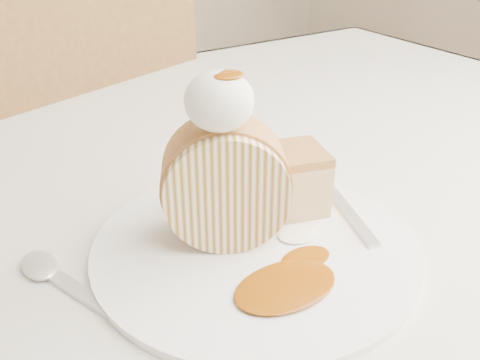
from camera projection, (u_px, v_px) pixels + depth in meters
table at (201, 214)px, 0.73m from camera, size 1.40×0.90×0.75m
chair_far at (80, 170)px, 1.11m from camera, size 0.57×0.57×0.95m
plate at (255, 246)px, 0.51m from camera, size 0.38×0.38×0.01m
roulade_slice at (226, 184)px, 0.49m from camera, size 0.13×0.11×0.11m
cake_chunk at (290, 184)px, 0.55m from camera, size 0.08×0.08×0.06m
whipped_cream at (219, 101)px, 0.44m from camera, size 0.06×0.06×0.05m
caramel_drizzle at (227, 67)px, 0.43m from camera, size 0.03×0.02×0.01m
caramel_pool at (286, 286)px, 0.45m from camera, size 0.11×0.09×0.00m
fork at (347, 211)px, 0.55m from camera, size 0.08×0.18×0.00m
spoon at (109, 310)px, 0.43m from camera, size 0.09×0.18×0.00m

